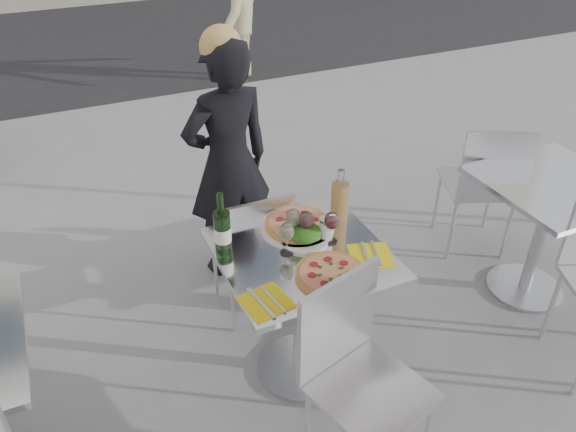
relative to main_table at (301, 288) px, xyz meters
name	(u,v)px	position (x,y,z in m)	size (l,w,h in m)	color
ground	(300,368)	(0.00, 0.00, -0.54)	(80.00, 80.00, 0.00)	slate
street_asphalt	(101,38)	(0.00, 6.50, -0.54)	(24.00, 5.00, 0.00)	black
main_table	(301,288)	(0.00, 0.00, 0.00)	(0.72, 0.72, 0.75)	#B7BABF
side_table_right	(546,215)	(1.50, 0.00, 0.00)	(0.72, 0.72, 0.75)	#B7BABF
chair_far	(254,246)	(-0.05, 0.46, -0.06)	(0.38, 0.39, 0.82)	silver
chair_near	(355,364)	(0.00, -0.49, -0.01)	(0.51, 0.52, 0.90)	silver
side_chair_rfar	(485,179)	(1.45, 0.45, 0.00)	(0.55, 0.55, 0.92)	silver
woman_diner	(228,164)	(-0.01, 0.95, 0.19)	(0.53, 0.35, 1.46)	black
pedestrian_b	(236,10)	(1.21, 4.19, 0.22)	(0.98, 0.56, 1.52)	tan
pizza_near	(331,274)	(0.04, -0.19, 0.22)	(0.30, 0.30, 0.02)	tan
pizza_far	(297,225)	(0.06, 0.18, 0.23)	(0.35, 0.35, 0.03)	white
salad_plate	(304,234)	(0.05, 0.07, 0.25)	(0.22, 0.22, 0.09)	white
wine_bottle	(222,230)	(-0.31, 0.15, 0.32)	(0.07, 0.08, 0.29)	#224B1C
carafe	(339,203)	(0.25, 0.13, 0.33)	(0.08, 0.08, 0.29)	tan
sugar_shaker	(326,229)	(0.14, 0.05, 0.26)	(0.06, 0.06, 0.11)	white
wineglass_white_a	(287,233)	(-0.06, 0.02, 0.32)	(0.07, 0.07, 0.16)	white
wineglass_white_b	(293,218)	(0.01, 0.11, 0.32)	(0.07, 0.07, 0.16)	white
wineglass_red_a	(306,221)	(0.05, 0.07, 0.32)	(0.07, 0.07, 0.16)	white
wineglass_red_b	(332,222)	(0.15, 0.02, 0.32)	(0.07, 0.07, 0.16)	white
napkin_left	(266,302)	(-0.27, -0.24, 0.21)	(0.21, 0.21, 0.01)	#FFF116
napkin_right	(371,255)	(0.26, -0.15, 0.21)	(0.23, 0.23, 0.01)	#FFF116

